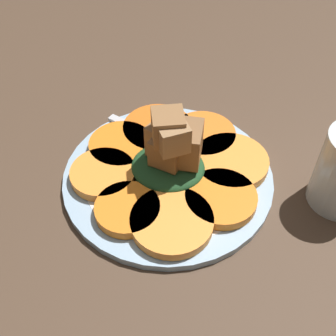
# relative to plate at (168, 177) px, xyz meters

# --- Properties ---
(table_slab) EXTENTS (1.20, 1.20, 0.02)m
(table_slab) POSITION_rel_plate_xyz_m (0.00, 0.00, -0.02)
(table_slab) COLOR #4C3828
(table_slab) RESTS_ON ground
(plate) EXTENTS (0.26, 0.26, 0.01)m
(plate) POSITION_rel_plate_xyz_m (0.00, 0.00, 0.00)
(plate) COLOR #99B7D1
(plate) RESTS_ON table_slab
(carrot_slice_0) EXTENTS (0.10, 0.10, 0.01)m
(carrot_slice_0) POSITION_rel_plate_xyz_m (-0.07, -0.03, 0.01)
(carrot_slice_0) COLOR orange
(carrot_slice_0) RESTS_ON plate
(carrot_slice_1) EXTENTS (0.09, 0.09, 0.01)m
(carrot_slice_1) POSITION_rel_plate_xyz_m (-0.03, -0.07, 0.01)
(carrot_slice_1) COLOR orange
(carrot_slice_1) RESTS_ON plate
(carrot_slice_2) EXTENTS (0.09, 0.09, 0.01)m
(carrot_slice_2) POSITION_rel_plate_xyz_m (0.03, -0.07, 0.01)
(carrot_slice_2) COLOR orange
(carrot_slice_2) RESTS_ON plate
(carrot_slice_3) EXTENTS (0.08, 0.08, 0.01)m
(carrot_slice_3) POSITION_rel_plate_xyz_m (0.07, -0.03, 0.01)
(carrot_slice_3) COLOR orange
(carrot_slice_3) RESTS_ON plate
(carrot_slice_4) EXTENTS (0.08, 0.08, 0.01)m
(carrot_slice_4) POSITION_rel_plate_xyz_m (0.08, 0.02, 0.01)
(carrot_slice_4) COLOR orange
(carrot_slice_4) RESTS_ON plate
(carrot_slice_5) EXTENTS (0.08, 0.08, 0.01)m
(carrot_slice_5) POSITION_rel_plate_xyz_m (0.03, 0.07, 0.01)
(carrot_slice_5) COLOR orange
(carrot_slice_5) RESTS_ON plate
(carrot_slice_6) EXTENTS (0.09, 0.09, 0.01)m
(carrot_slice_6) POSITION_rel_plate_xyz_m (-0.02, 0.08, 0.01)
(carrot_slice_6) COLOR orange
(carrot_slice_6) RESTS_ON plate
(carrot_slice_7) EXTENTS (0.08, 0.08, 0.01)m
(carrot_slice_7) POSITION_rel_plate_xyz_m (-0.07, 0.03, 0.01)
(carrot_slice_7) COLOR orange
(carrot_slice_7) RESTS_ON plate
(center_pile) EXTENTS (0.09, 0.08, 0.09)m
(center_pile) POSITION_rel_plate_xyz_m (-0.00, -0.00, 0.04)
(center_pile) COLOR #1E4723
(center_pile) RESTS_ON plate
(fork) EXTENTS (0.19, 0.09, 0.00)m
(fork) POSITION_rel_plate_xyz_m (0.01, -0.05, 0.01)
(fork) COLOR silver
(fork) RESTS_ON plate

